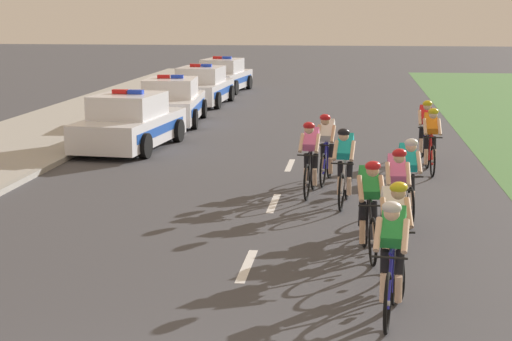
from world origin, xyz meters
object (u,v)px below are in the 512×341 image
at_px(police_car_second, 171,103).
at_px(cyclist_second, 394,232).
at_px(cyclist_fourth, 397,191).
at_px(cyclist_tenth, 425,129).
at_px(cyclist_sixth, 345,165).
at_px(police_car_furthest, 223,77).
at_px(police_car_third, 202,87).
at_px(cyclist_eighth, 326,147).
at_px(cyclist_lead, 392,256).
at_px(cyclist_seventh, 310,157).
at_px(police_car_nearest, 130,123).
at_px(cyclist_fifth, 408,178).
at_px(cyclist_third, 369,206).
at_px(cyclist_ninth, 431,139).

bearing_deg(police_car_second, cyclist_second, -67.55).
relative_size(cyclist_fourth, cyclist_tenth, 1.00).
distance_m(cyclist_second, cyclist_sixth, 4.81).
bearing_deg(police_car_second, police_car_furthest, 90.02).
bearing_deg(cyclist_fourth, police_car_third, 109.71).
relative_size(cyclist_eighth, police_car_second, 0.38).
xyz_separation_m(cyclist_fourth, police_car_furthest, (-6.67, 23.88, -0.11)).
bearing_deg(cyclist_tenth, cyclist_lead, -96.60).
distance_m(cyclist_fourth, police_car_second, 14.76).
xyz_separation_m(cyclist_seventh, police_car_nearest, (-5.10, 5.13, -0.11)).
relative_size(cyclist_lead, police_car_furthest, 0.38).
height_order(cyclist_fifth, police_car_furthest, police_car_furthest).
relative_size(police_car_nearest, police_car_furthest, 1.00).
height_order(police_car_second, police_car_furthest, same).
relative_size(cyclist_third, cyclist_sixth, 1.00).
height_order(cyclist_second, police_car_furthest, police_car_furthest).
distance_m(cyclist_third, cyclist_ninth, 6.89).
bearing_deg(cyclist_ninth, cyclist_second, -98.22).
distance_m(cyclist_sixth, police_car_second, 12.43).
relative_size(cyclist_third, cyclist_fourth, 1.00).
distance_m(cyclist_second, cyclist_tenth, 9.85).
distance_m(cyclist_sixth, police_car_nearest, 8.30).
xyz_separation_m(cyclist_eighth, police_car_second, (-5.38, 8.92, -0.11)).
xyz_separation_m(cyclist_eighth, cyclist_ninth, (2.31, 1.34, 0.00)).
height_order(cyclist_lead, cyclist_third, same).
bearing_deg(cyclist_tenth, cyclist_second, -96.94).
height_order(cyclist_fourth, cyclist_eighth, same).
xyz_separation_m(cyclist_seventh, cyclist_tenth, (2.60, 4.21, 0.00)).
relative_size(cyclist_third, cyclist_tenth, 1.00).
bearing_deg(cyclist_third, police_car_third, 107.45).
xyz_separation_m(cyclist_lead, cyclist_ninth, (1.25, 9.29, 0.00)).
xyz_separation_m(cyclist_seventh, police_car_third, (-5.10, 15.64, -0.11)).
distance_m(cyclist_sixth, police_car_third, 17.44).
relative_size(cyclist_second, police_car_second, 0.38).
height_order(cyclist_second, cyclist_seventh, same).
bearing_deg(cyclist_seventh, cyclist_fourth, -62.25).
distance_m(cyclist_lead, police_car_furthest, 28.32).
relative_size(cyclist_seventh, police_car_second, 0.38).
bearing_deg(cyclist_ninth, cyclist_sixth, -118.99).
bearing_deg(cyclist_eighth, cyclist_tenth, 51.67).
xyz_separation_m(cyclist_sixth, police_car_third, (-5.80, 16.45, -0.11)).
bearing_deg(cyclist_fifth, cyclist_ninth, 80.19).
height_order(cyclist_eighth, police_car_third, police_car_third).
bearing_deg(cyclist_sixth, cyclist_tenth, 69.22).
xyz_separation_m(cyclist_sixth, cyclist_ninth, (1.90, 3.42, 0.00)).
height_order(cyclist_lead, cyclist_seventh, same).
bearing_deg(police_car_second, cyclist_tenth, -37.83).
height_order(cyclist_third, police_car_furthest, police_car_furthest).
height_order(police_car_third, police_car_furthest, same).
relative_size(cyclist_lead, cyclist_second, 1.00).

